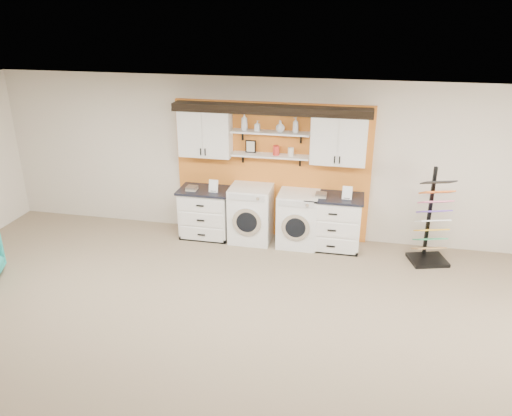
% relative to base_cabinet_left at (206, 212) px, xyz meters
% --- Properties ---
extents(floor, '(10.00, 10.00, 0.00)m').
position_rel_base_cabinet_left_xyz_m(floor, '(1.13, -3.64, -0.45)').
color(floor, gray).
rests_on(floor, ground).
extents(ceiling, '(10.00, 10.00, 0.00)m').
position_rel_base_cabinet_left_xyz_m(ceiling, '(1.13, -3.64, 2.35)').
color(ceiling, white).
rests_on(ceiling, wall_back).
extents(wall_back, '(10.00, 0.00, 10.00)m').
position_rel_base_cabinet_left_xyz_m(wall_back, '(1.13, 0.36, 0.95)').
color(wall_back, beige).
rests_on(wall_back, floor).
extents(accent_panel, '(3.40, 0.07, 2.40)m').
position_rel_base_cabinet_left_xyz_m(accent_panel, '(1.13, 0.32, 0.75)').
color(accent_panel, orange).
rests_on(accent_panel, wall_back).
extents(upper_cabinet_left, '(0.90, 0.35, 0.84)m').
position_rel_base_cabinet_left_xyz_m(upper_cabinet_left, '(0.00, 0.15, 1.43)').
color(upper_cabinet_left, white).
rests_on(upper_cabinet_left, wall_back).
extents(upper_cabinet_right, '(0.90, 0.35, 0.84)m').
position_rel_base_cabinet_left_xyz_m(upper_cabinet_right, '(2.26, 0.15, 1.43)').
color(upper_cabinet_right, white).
rests_on(upper_cabinet_right, wall_back).
extents(shelf_lower, '(1.32, 0.28, 0.03)m').
position_rel_base_cabinet_left_xyz_m(shelf_lower, '(1.13, 0.16, 1.08)').
color(shelf_lower, white).
rests_on(shelf_lower, wall_back).
extents(shelf_upper, '(1.32, 0.28, 0.03)m').
position_rel_base_cabinet_left_xyz_m(shelf_upper, '(1.13, 0.16, 1.48)').
color(shelf_upper, white).
rests_on(shelf_upper, wall_back).
extents(crown_molding, '(3.30, 0.41, 0.13)m').
position_rel_base_cabinet_left_xyz_m(crown_molding, '(1.13, 0.17, 1.88)').
color(crown_molding, black).
rests_on(crown_molding, wall_back).
extents(picture_frame, '(0.18, 0.02, 0.22)m').
position_rel_base_cabinet_left_xyz_m(picture_frame, '(0.78, 0.21, 1.21)').
color(picture_frame, black).
rests_on(picture_frame, shelf_lower).
extents(canister_red, '(0.11, 0.11, 0.16)m').
position_rel_base_cabinet_left_xyz_m(canister_red, '(1.23, 0.16, 1.18)').
color(canister_red, red).
rests_on(canister_red, shelf_lower).
extents(canister_cream, '(0.10, 0.10, 0.14)m').
position_rel_base_cabinet_left_xyz_m(canister_cream, '(1.48, 0.16, 1.17)').
color(canister_cream, silver).
rests_on(canister_cream, shelf_lower).
extents(base_cabinet_left, '(0.92, 0.66, 0.90)m').
position_rel_base_cabinet_left_xyz_m(base_cabinet_left, '(0.00, 0.00, 0.00)').
color(base_cabinet_left, white).
rests_on(base_cabinet_left, floor).
extents(base_cabinet_right, '(0.97, 0.66, 0.95)m').
position_rel_base_cabinet_left_xyz_m(base_cabinet_right, '(2.26, -0.00, 0.02)').
color(base_cabinet_right, white).
rests_on(base_cabinet_right, floor).
extents(washer, '(0.71, 0.71, 1.00)m').
position_rel_base_cabinet_left_xyz_m(washer, '(0.83, -0.00, 0.05)').
color(washer, white).
rests_on(washer, floor).
extents(dryer, '(0.68, 0.71, 0.95)m').
position_rel_base_cabinet_left_xyz_m(dryer, '(1.66, -0.00, 0.03)').
color(dryer, white).
rests_on(dryer, floor).
extents(sample_rack, '(0.68, 0.62, 1.57)m').
position_rel_base_cabinet_left_xyz_m(sample_rack, '(3.83, -0.20, 0.06)').
color(sample_rack, black).
rests_on(sample_rack, floor).
extents(soap_bottle_a, '(0.16, 0.16, 0.29)m').
position_rel_base_cabinet_left_xyz_m(soap_bottle_a, '(0.68, 0.16, 1.64)').
color(soap_bottle_a, silver).
rests_on(soap_bottle_a, shelf_upper).
extents(soap_bottle_b, '(0.09, 0.09, 0.17)m').
position_rel_base_cabinet_left_xyz_m(soap_bottle_b, '(0.91, 0.16, 1.58)').
color(soap_bottle_b, silver).
rests_on(soap_bottle_b, shelf_upper).
extents(soap_bottle_c, '(0.20, 0.20, 0.19)m').
position_rel_base_cabinet_left_xyz_m(soap_bottle_c, '(1.29, 0.16, 1.59)').
color(soap_bottle_c, silver).
rests_on(soap_bottle_c, shelf_upper).
extents(soap_bottle_d, '(0.14, 0.14, 0.26)m').
position_rel_base_cabinet_left_xyz_m(soap_bottle_d, '(1.55, 0.16, 1.62)').
color(soap_bottle_d, silver).
rests_on(soap_bottle_d, shelf_upper).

